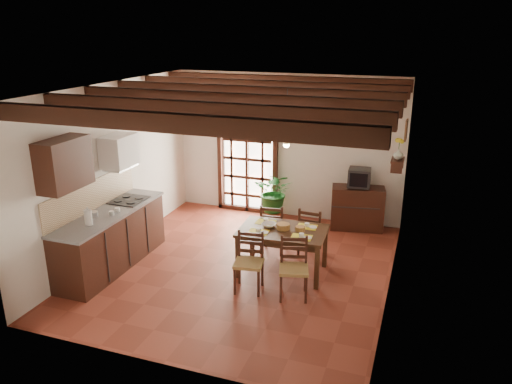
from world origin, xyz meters
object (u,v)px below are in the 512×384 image
at_px(crt_tv, 359,178).
at_px(pendant_lamp, 287,139).
at_px(chair_far_left, 273,237).
at_px(kitchen_counter, 111,238).
at_px(chair_near_left, 249,273).
at_px(chair_near_right, 293,279).
at_px(sideboard, 357,208).
at_px(chair_far_right, 311,241).
at_px(dining_table, 283,235).
at_px(potted_plant, 275,193).

xyz_separation_m(crt_tv, pendant_lamp, (-0.82, -2.03, 1.08)).
bearing_deg(crt_tv, chair_far_left, -131.93).
distance_m(kitchen_counter, crt_tv, 4.46).
height_order(chair_near_left, crt_tv, crt_tv).
bearing_deg(pendant_lamp, chair_near_right, -64.92).
bearing_deg(chair_far_left, kitchen_counter, 26.35).
bearing_deg(crt_tv, chair_near_right, -102.93).
distance_m(sideboard, crt_tv, 0.60).
xyz_separation_m(chair_near_left, sideboard, (1.12, 2.82, 0.14)).
bearing_deg(chair_far_right, chair_far_left, 7.67).
bearing_deg(crt_tv, dining_table, -114.46).
height_order(chair_far_left, potted_plant, potted_plant).
height_order(dining_table, chair_far_left, chair_far_left).
bearing_deg(chair_far_left, sideboard, -132.92).
distance_m(dining_table, pendant_lamp, 1.46).
relative_size(chair_near_left, chair_far_right, 1.00).
bearing_deg(pendant_lamp, crt_tv, 68.03).
bearing_deg(dining_table, chair_near_left, -116.17).
bearing_deg(potted_plant, chair_near_right, -67.51).
bearing_deg(chair_near_right, pendant_lamp, 99.43).
xyz_separation_m(chair_far_right, potted_plant, (-1.05, 1.34, 0.30)).
distance_m(kitchen_counter, chair_far_left, 2.62).
xyz_separation_m(dining_table, chair_far_right, (0.30, 0.68, -0.35)).
bearing_deg(sideboard, dining_table, -121.12).
relative_size(chair_far_right, pendant_lamp, 1.03).
bearing_deg(crt_tv, pendant_lamp, -115.39).
relative_size(kitchen_counter, chair_near_left, 2.60).
height_order(dining_table, sideboard, sideboard).
relative_size(dining_table, potted_plant, 0.64).
bearing_deg(chair_near_left, dining_table, 57.24).
bearing_deg(chair_far_left, chair_far_right, 177.99).
bearing_deg(pendant_lamp, potted_plant, 111.44).
xyz_separation_m(chair_near_right, pendant_lamp, (-0.35, 0.76, 1.81)).
relative_size(dining_table, chair_near_left, 1.56).
height_order(chair_far_right, pendant_lamp, pendant_lamp).
bearing_deg(chair_near_right, sideboard, 64.86).
bearing_deg(chair_near_right, dining_table, 102.69).
xyz_separation_m(kitchen_counter, crt_tv, (3.42, 2.82, 0.53)).
xyz_separation_m(chair_near_left, chair_far_right, (0.60, 1.37, 0.00)).
distance_m(chair_far_right, sideboard, 1.55).
distance_m(chair_far_left, sideboard, 1.90).
height_order(dining_table, pendant_lamp, pendant_lamp).
bearing_deg(crt_tv, sideboard, 86.57).
relative_size(kitchen_counter, dining_table, 1.67).
xyz_separation_m(chair_near_left, pendant_lamp, (0.30, 0.78, 1.81)).
relative_size(chair_near_right, pendant_lamp, 1.03).
distance_m(chair_near_right, chair_far_left, 1.49).
distance_m(sideboard, potted_plant, 1.59).
height_order(chair_near_left, pendant_lamp, pendant_lamp).
bearing_deg(crt_tv, chair_near_left, -115.11).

